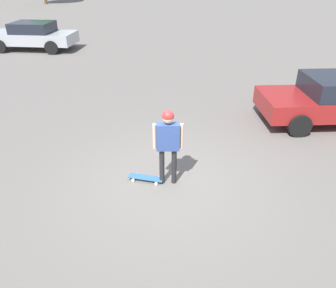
# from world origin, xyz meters

# --- Properties ---
(ground_plane) EXTENTS (220.00, 220.00, 0.00)m
(ground_plane) POSITION_xyz_m (0.00, 0.00, 0.00)
(ground_plane) COLOR slate
(person) EXTENTS (0.29, 0.63, 1.74)m
(person) POSITION_xyz_m (0.00, 0.00, 1.12)
(person) COLOR #262628
(person) RESTS_ON ground_plane
(skateboard) EXTENTS (0.30, 0.80, 0.09)m
(skateboard) POSITION_xyz_m (-0.02, 0.50, 0.07)
(skateboard) COLOR #336693
(skateboard) RESTS_ON ground_plane
(car_parked_near) EXTENTS (2.75, 4.56, 1.42)m
(car_parked_near) POSITION_xyz_m (4.03, -4.34, 0.73)
(car_parked_near) COLOR maroon
(car_parked_near) RESTS_ON ground_plane
(car_parked_far) EXTENTS (2.33, 4.76, 1.48)m
(car_parked_far) POSITION_xyz_m (11.20, 9.55, 0.78)
(car_parked_far) COLOR #ADB2B7
(car_parked_far) RESTS_ON ground_plane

